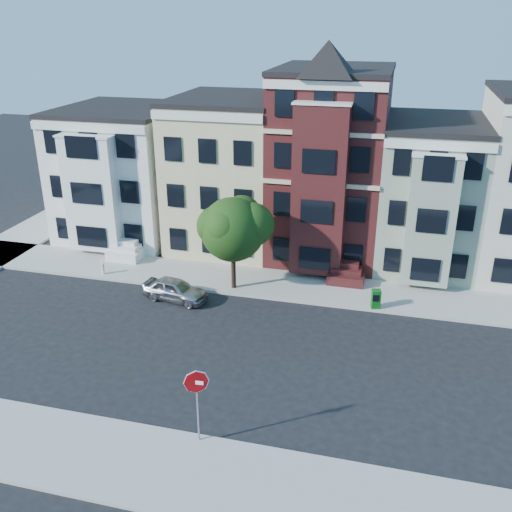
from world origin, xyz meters
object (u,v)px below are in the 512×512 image
(parked_car, at_px, (175,290))
(newspaper_box, at_px, (376,299))
(stop_sign, at_px, (197,402))
(fire_hydrant, at_px, (103,270))
(street_tree, at_px, (233,234))

(parked_car, bearing_deg, newspaper_box, -73.20)
(newspaper_box, xyz_separation_m, stop_sign, (-5.94, -12.60, 1.25))
(fire_hydrant, height_order, stop_sign, stop_sign)
(street_tree, bearing_deg, newspaper_box, -3.47)
(fire_hydrant, bearing_deg, stop_sign, -49.55)
(newspaper_box, distance_m, stop_sign, 13.99)
(fire_hydrant, relative_size, stop_sign, 0.17)
(stop_sign, bearing_deg, newspaper_box, 59.95)
(street_tree, bearing_deg, fire_hydrant, -178.59)
(parked_car, distance_m, newspaper_box, 11.42)
(street_tree, distance_m, newspaper_box, 8.91)
(newspaper_box, relative_size, stop_sign, 0.30)
(parked_car, distance_m, fire_hydrant, 5.95)
(parked_car, relative_size, stop_sign, 1.08)
(fire_hydrant, distance_m, stop_sign, 17.02)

